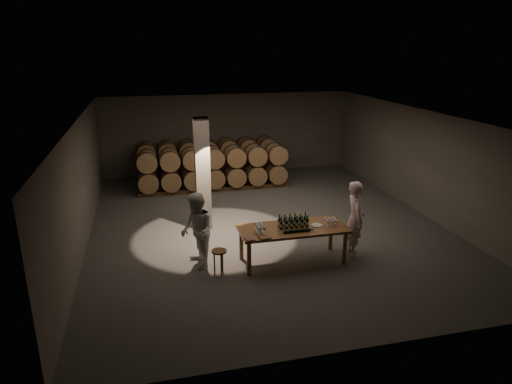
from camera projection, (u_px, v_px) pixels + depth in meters
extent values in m
plane|color=#575452|center=(266.00, 224.00, 13.52)|extent=(12.00, 12.00, 0.00)
plane|color=#605E59|center=(267.00, 116.00, 12.53)|extent=(12.00, 12.00, 0.00)
plane|color=#605B52|center=(228.00, 134.00, 18.56)|extent=(10.00, 0.00, 10.00)
plane|color=#605B52|center=(361.00, 268.00, 7.48)|extent=(10.00, 0.00, 10.00)
plane|color=#605B52|center=(81.00, 184.00, 11.89)|extent=(0.00, 12.00, 12.00)
plane|color=#605B52|center=(422.00, 162.00, 14.15)|extent=(0.00, 12.00, 12.00)
cube|color=#676259|center=(203.00, 175.00, 12.80)|extent=(0.40, 0.40, 3.20)
cylinder|color=brown|center=(249.00, 259.00, 10.42)|extent=(0.10, 0.10, 0.84)
cylinder|color=brown|center=(345.00, 248.00, 10.95)|extent=(0.10, 0.10, 0.84)
cylinder|color=brown|center=(241.00, 243.00, 11.21)|extent=(0.10, 0.10, 0.84)
cylinder|color=brown|center=(331.00, 234.00, 11.74)|extent=(0.10, 0.10, 0.84)
cube|color=brown|center=(293.00, 229.00, 10.94)|extent=(2.60, 1.10, 0.06)
cube|color=#54371C|center=(210.00, 179.00, 17.81)|extent=(5.48, 0.10, 0.12)
cube|color=#54371C|center=(208.00, 175.00, 18.36)|extent=(5.48, 0.10, 0.12)
cylinder|color=#A87B4C|center=(148.00, 171.00, 17.43)|extent=(0.70, 0.95, 0.70)
cylinder|color=black|center=(148.00, 173.00, 17.19)|extent=(0.73, 0.04, 0.73)
cylinder|color=black|center=(148.00, 169.00, 17.67)|extent=(0.73, 0.04, 0.73)
cylinder|color=#A87B4C|center=(168.00, 170.00, 17.61)|extent=(0.70, 0.95, 0.70)
cylinder|color=black|center=(169.00, 171.00, 17.37)|extent=(0.73, 0.04, 0.73)
cylinder|color=black|center=(168.00, 168.00, 17.85)|extent=(0.73, 0.04, 0.73)
cylinder|color=#A87B4C|center=(189.00, 168.00, 17.78)|extent=(0.70, 0.95, 0.70)
cylinder|color=black|center=(189.00, 170.00, 17.54)|extent=(0.73, 0.04, 0.73)
cylinder|color=black|center=(188.00, 167.00, 18.02)|extent=(0.73, 0.04, 0.73)
cylinder|color=#A87B4C|center=(208.00, 167.00, 17.96)|extent=(0.70, 0.95, 0.70)
cylinder|color=black|center=(209.00, 169.00, 17.72)|extent=(0.73, 0.04, 0.73)
cylinder|color=black|center=(208.00, 165.00, 18.20)|extent=(0.73, 0.04, 0.73)
cylinder|color=#A87B4C|center=(228.00, 166.00, 18.13)|extent=(0.70, 0.95, 0.70)
cylinder|color=black|center=(229.00, 167.00, 17.89)|extent=(0.73, 0.04, 0.73)
cylinder|color=black|center=(227.00, 164.00, 18.37)|extent=(0.73, 0.04, 0.73)
cylinder|color=#A87B4C|center=(247.00, 165.00, 18.31)|extent=(0.70, 0.95, 0.70)
cylinder|color=black|center=(249.00, 166.00, 18.07)|extent=(0.73, 0.04, 0.73)
cylinder|color=black|center=(246.00, 163.00, 18.55)|extent=(0.73, 0.04, 0.73)
cylinder|color=#A87B4C|center=(266.00, 164.00, 18.49)|extent=(0.70, 0.95, 0.70)
cylinder|color=black|center=(267.00, 165.00, 18.25)|extent=(0.73, 0.04, 0.73)
cylinder|color=black|center=(264.00, 162.00, 18.73)|extent=(0.73, 0.04, 0.73)
cylinder|color=#A87B4C|center=(146.00, 152.00, 17.20)|extent=(0.70, 0.95, 0.70)
cylinder|color=black|center=(146.00, 153.00, 16.96)|extent=(0.73, 0.04, 0.73)
cylinder|color=black|center=(146.00, 150.00, 17.44)|extent=(0.73, 0.04, 0.73)
cylinder|color=#A87B4C|center=(167.00, 151.00, 17.38)|extent=(0.70, 0.95, 0.70)
cylinder|color=black|center=(168.00, 152.00, 17.14)|extent=(0.73, 0.04, 0.73)
cylinder|color=black|center=(167.00, 149.00, 17.62)|extent=(0.73, 0.04, 0.73)
cylinder|color=#A87B4C|center=(188.00, 150.00, 17.55)|extent=(0.70, 0.95, 0.70)
cylinder|color=black|center=(188.00, 151.00, 17.31)|extent=(0.73, 0.04, 0.73)
cylinder|color=black|center=(187.00, 148.00, 17.79)|extent=(0.73, 0.04, 0.73)
cylinder|color=#A87B4C|center=(208.00, 149.00, 17.73)|extent=(0.70, 0.95, 0.70)
cylinder|color=black|center=(209.00, 150.00, 17.49)|extent=(0.73, 0.04, 0.73)
cylinder|color=black|center=(207.00, 147.00, 17.97)|extent=(0.73, 0.04, 0.73)
cylinder|color=#A87B4C|center=(228.00, 148.00, 17.90)|extent=(0.70, 0.95, 0.70)
cylinder|color=black|center=(229.00, 149.00, 17.66)|extent=(0.73, 0.04, 0.73)
cylinder|color=black|center=(226.00, 146.00, 18.14)|extent=(0.73, 0.04, 0.73)
cylinder|color=#A87B4C|center=(247.00, 147.00, 18.08)|extent=(0.70, 0.95, 0.70)
cylinder|color=black|center=(248.00, 148.00, 17.84)|extent=(0.73, 0.04, 0.73)
cylinder|color=black|center=(246.00, 145.00, 18.32)|extent=(0.73, 0.04, 0.73)
cylinder|color=#A87B4C|center=(266.00, 146.00, 18.26)|extent=(0.70, 0.95, 0.70)
cylinder|color=black|center=(268.00, 147.00, 18.02)|extent=(0.73, 0.04, 0.73)
cylinder|color=black|center=(264.00, 144.00, 18.50)|extent=(0.73, 0.04, 0.73)
cube|color=#54371C|center=(215.00, 190.00, 16.52)|extent=(5.48, 0.10, 0.12)
cube|color=#54371C|center=(213.00, 185.00, 17.07)|extent=(5.48, 0.10, 0.12)
cylinder|color=#A87B4C|center=(148.00, 181.00, 16.14)|extent=(0.70, 0.95, 0.70)
cylinder|color=black|center=(149.00, 183.00, 15.90)|extent=(0.73, 0.04, 0.73)
cylinder|color=black|center=(148.00, 179.00, 16.38)|extent=(0.73, 0.04, 0.73)
cylinder|color=#A87B4C|center=(171.00, 179.00, 16.31)|extent=(0.70, 0.95, 0.70)
cylinder|color=black|center=(171.00, 182.00, 16.07)|extent=(0.73, 0.04, 0.73)
cylinder|color=black|center=(170.00, 178.00, 16.55)|extent=(0.73, 0.04, 0.73)
cylinder|color=#A87B4C|center=(193.00, 178.00, 16.49)|extent=(0.70, 0.95, 0.70)
cylinder|color=black|center=(193.00, 180.00, 16.25)|extent=(0.73, 0.04, 0.73)
cylinder|color=black|center=(192.00, 176.00, 16.73)|extent=(0.73, 0.04, 0.73)
cylinder|color=#A87B4C|center=(214.00, 177.00, 16.67)|extent=(0.70, 0.95, 0.70)
cylinder|color=black|center=(215.00, 179.00, 16.42)|extent=(0.73, 0.04, 0.73)
cylinder|color=black|center=(213.00, 175.00, 16.91)|extent=(0.73, 0.04, 0.73)
cylinder|color=#A87B4C|center=(235.00, 175.00, 16.84)|extent=(0.70, 0.95, 0.70)
cylinder|color=black|center=(236.00, 177.00, 16.60)|extent=(0.73, 0.04, 0.73)
cylinder|color=black|center=(233.00, 173.00, 17.08)|extent=(0.73, 0.04, 0.73)
cylinder|color=#A87B4C|center=(255.00, 174.00, 17.02)|extent=(0.70, 0.95, 0.70)
cylinder|color=black|center=(257.00, 176.00, 16.78)|extent=(0.73, 0.04, 0.73)
cylinder|color=black|center=(254.00, 172.00, 17.26)|extent=(0.73, 0.04, 0.73)
cylinder|color=#A87B4C|center=(275.00, 173.00, 17.19)|extent=(0.70, 0.95, 0.70)
cylinder|color=black|center=(277.00, 174.00, 16.95)|extent=(0.73, 0.04, 0.73)
cylinder|color=black|center=(273.00, 171.00, 17.43)|extent=(0.73, 0.04, 0.73)
cylinder|color=#A87B4C|center=(147.00, 161.00, 15.91)|extent=(0.70, 0.95, 0.70)
cylinder|color=black|center=(147.00, 162.00, 15.67)|extent=(0.73, 0.04, 0.73)
cylinder|color=black|center=(147.00, 159.00, 16.15)|extent=(0.73, 0.04, 0.73)
cylinder|color=#A87B4C|center=(169.00, 159.00, 16.08)|extent=(0.70, 0.95, 0.70)
cylinder|color=black|center=(170.00, 161.00, 15.84)|extent=(0.73, 0.04, 0.73)
cylinder|color=black|center=(169.00, 158.00, 16.32)|extent=(0.73, 0.04, 0.73)
cylinder|color=#A87B4C|center=(192.00, 158.00, 16.26)|extent=(0.70, 0.95, 0.70)
cylinder|color=black|center=(192.00, 160.00, 16.02)|extent=(0.73, 0.04, 0.73)
cylinder|color=black|center=(191.00, 156.00, 16.50)|extent=(0.73, 0.04, 0.73)
cylinder|color=#A87B4C|center=(213.00, 157.00, 16.44)|extent=(0.70, 0.95, 0.70)
cylinder|color=black|center=(214.00, 159.00, 16.20)|extent=(0.73, 0.04, 0.73)
cylinder|color=black|center=(212.00, 155.00, 16.68)|extent=(0.73, 0.04, 0.73)
cylinder|color=#A87B4C|center=(235.00, 156.00, 16.61)|extent=(0.70, 0.95, 0.70)
cylinder|color=black|center=(236.00, 157.00, 16.37)|extent=(0.73, 0.04, 0.73)
cylinder|color=black|center=(233.00, 154.00, 16.85)|extent=(0.73, 0.04, 0.73)
cylinder|color=#A87B4C|center=(255.00, 155.00, 16.79)|extent=(0.70, 0.95, 0.70)
cylinder|color=black|center=(257.00, 156.00, 16.55)|extent=(0.73, 0.04, 0.73)
cylinder|color=black|center=(254.00, 153.00, 17.03)|extent=(0.73, 0.04, 0.73)
cylinder|color=#A87B4C|center=(276.00, 153.00, 16.96)|extent=(0.70, 0.95, 0.70)
cylinder|color=black|center=(278.00, 155.00, 16.72)|extent=(0.73, 0.04, 0.73)
cylinder|color=black|center=(274.00, 152.00, 17.20)|extent=(0.73, 0.04, 0.73)
cylinder|color=black|center=(281.00, 225.00, 10.79)|extent=(0.08, 0.08, 0.22)
cylinder|color=silver|center=(281.00, 225.00, 10.80)|extent=(0.08, 0.08, 0.07)
cylinder|color=black|center=(281.00, 219.00, 10.75)|extent=(0.03, 0.03, 0.09)
cylinder|color=yellow|center=(281.00, 217.00, 10.73)|extent=(0.03, 0.03, 0.02)
cylinder|color=black|center=(279.00, 223.00, 10.93)|extent=(0.08, 0.08, 0.22)
cylinder|color=silver|center=(279.00, 223.00, 10.93)|extent=(0.08, 0.08, 0.07)
cylinder|color=black|center=(280.00, 217.00, 10.88)|extent=(0.03, 0.03, 0.09)
cylinder|color=maroon|center=(280.00, 215.00, 10.87)|extent=(0.03, 0.03, 0.02)
cylinder|color=black|center=(286.00, 225.00, 10.82)|extent=(0.08, 0.08, 0.22)
cylinder|color=silver|center=(286.00, 225.00, 10.83)|extent=(0.08, 0.08, 0.07)
cylinder|color=black|center=(287.00, 219.00, 10.78)|extent=(0.03, 0.03, 0.09)
cylinder|color=maroon|center=(287.00, 217.00, 10.76)|extent=(0.03, 0.03, 0.02)
cylinder|color=black|center=(285.00, 222.00, 10.96)|extent=(0.08, 0.08, 0.22)
cylinder|color=silver|center=(285.00, 223.00, 10.96)|extent=(0.08, 0.08, 0.07)
cylinder|color=black|center=(285.00, 216.00, 10.91)|extent=(0.03, 0.03, 0.09)
cylinder|color=yellow|center=(285.00, 214.00, 10.90)|extent=(0.03, 0.03, 0.02)
cylinder|color=black|center=(292.00, 224.00, 10.85)|extent=(0.08, 0.08, 0.22)
cylinder|color=silver|center=(292.00, 224.00, 10.86)|extent=(0.08, 0.08, 0.07)
cylinder|color=black|center=(292.00, 218.00, 10.80)|extent=(0.03, 0.03, 0.09)
cylinder|color=yellow|center=(292.00, 216.00, 10.79)|extent=(0.03, 0.03, 0.02)
cylinder|color=black|center=(290.00, 222.00, 10.99)|extent=(0.08, 0.08, 0.22)
cylinder|color=silver|center=(290.00, 222.00, 10.99)|extent=(0.08, 0.08, 0.07)
cylinder|color=black|center=(290.00, 216.00, 10.94)|extent=(0.03, 0.03, 0.09)
cylinder|color=maroon|center=(290.00, 214.00, 10.93)|extent=(0.03, 0.03, 0.02)
cylinder|color=black|center=(297.00, 224.00, 10.88)|extent=(0.08, 0.08, 0.22)
cylinder|color=silver|center=(297.00, 224.00, 10.88)|extent=(0.08, 0.08, 0.07)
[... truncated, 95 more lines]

